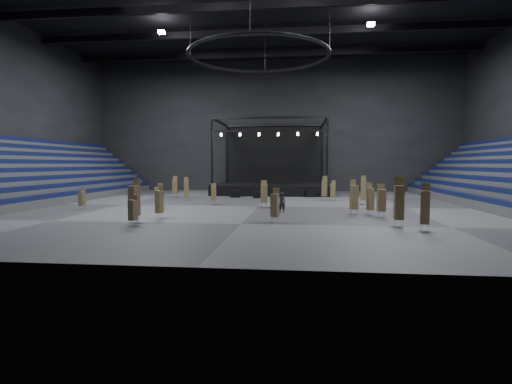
# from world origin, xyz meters

# --- Properties ---
(floor) EXTENTS (50.00, 50.00, 0.00)m
(floor) POSITION_xyz_m (0.00, 0.00, 0.00)
(floor) COLOR #474749
(floor) RESTS_ON ground
(wall_back) EXTENTS (50.00, 0.20, 18.00)m
(wall_back) POSITION_xyz_m (0.00, 21.00, 9.00)
(wall_back) COLOR black
(wall_back) RESTS_ON ground
(wall_front) EXTENTS (50.00, 0.20, 18.00)m
(wall_front) POSITION_xyz_m (0.00, -21.00, 9.00)
(wall_front) COLOR black
(wall_front) RESTS_ON ground
(bleachers_left) EXTENTS (7.20, 40.00, 6.40)m
(bleachers_left) POSITION_xyz_m (-22.94, 0.00, 1.73)
(bleachers_left) COLOR #464648
(bleachers_left) RESTS_ON floor
(stage) EXTENTS (14.00, 10.00, 9.20)m
(stage) POSITION_xyz_m (0.00, 16.24, 1.45)
(stage) COLOR black
(stage) RESTS_ON floor
(truss_ring) EXTENTS (12.30, 12.30, 5.15)m
(truss_ring) POSITION_xyz_m (-0.00, 0.00, 13.00)
(truss_ring) COLOR black
(truss_ring) RESTS_ON ceiling
(roof_girders) EXTENTS (49.00, 30.35, 0.70)m
(roof_girders) POSITION_xyz_m (0.00, -0.00, 17.20)
(roof_girders) COLOR black
(roof_girders) RESTS_ON ceiling
(flight_case_left) EXTENTS (1.14, 0.57, 0.76)m
(flight_case_left) POSITION_xyz_m (-3.56, 8.98, 0.38)
(flight_case_left) COLOR black
(flight_case_left) RESTS_ON floor
(flight_case_mid) EXTENTS (1.15, 0.61, 0.75)m
(flight_case_mid) POSITION_xyz_m (-0.91, 8.45, 0.37)
(flight_case_mid) COLOR black
(flight_case_mid) RESTS_ON floor
(flight_case_right) EXTENTS (1.27, 0.71, 0.82)m
(flight_case_right) POSITION_xyz_m (4.89, 10.44, 0.41)
(flight_case_right) COLOR black
(flight_case_right) RESTS_ON floor
(chair_stack_0) EXTENTS (0.54, 0.54, 1.95)m
(chair_stack_0) POSITION_xyz_m (-4.28, 1.15, 1.05)
(chair_stack_0) COLOR silver
(chair_stack_0) RESTS_ON floor
(chair_stack_1) EXTENTS (0.56, 0.56, 2.34)m
(chair_stack_1) POSITION_xyz_m (9.24, -6.40, 1.24)
(chair_stack_1) COLOR silver
(chair_stack_1) RESTS_ON floor
(chair_stack_2) EXTENTS (0.54, 0.54, 2.36)m
(chair_stack_2) POSITION_xyz_m (8.74, -4.98, 1.20)
(chair_stack_2) COLOR silver
(chair_stack_2) RESTS_ON floor
(chair_stack_3) EXTENTS (0.48, 0.48, 1.79)m
(chair_stack_3) POSITION_xyz_m (-14.00, -4.26, 0.96)
(chair_stack_3) COLOR silver
(chair_stack_3) RESTS_ON floor
(chair_stack_4) EXTENTS (0.61, 0.61, 2.58)m
(chair_stack_4) POSITION_xyz_m (7.57, -4.94, 1.32)
(chair_stack_4) COLOR silver
(chair_stack_4) RESTS_ON floor
(chair_stack_5) EXTENTS (0.56, 0.56, 2.21)m
(chair_stack_5) POSITION_xyz_m (2.05, -9.65, 1.15)
(chair_stack_5) COLOR silver
(chair_stack_5) RESTS_ON floor
(chair_stack_6) EXTENTS (0.62, 0.62, 2.51)m
(chair_stack_6) POSITION_xyz_m (6.11, 6.69, 1.30)
(chair_stack_6) COLOR silver
(chair_stack_6) RESTS_ON floor
(chair_stack_7) EXTENTS (0.56, 0.56, 2.07)m
(chair_stack_7) POSITION_xyz_m (6.91, 5.94, 1.09)
(chair_stack_7) COLOR silver
(chair_stack_7) RESTS_ON floor
(chair_stack_8) EXTENTS (0.57, 0.57, 2.40)m
(chair_stack_8) POSITION_xyz_m (-7.84, 4.50, 1.23)
(chair_stack_8) COLOR silver
(chair_stack_8) RESTS_ON floor
(chair_stack_9) EXTENTS (0.54, 0.54, 1.86)m
(chair_stack_9) POSITION_xyz_m (-6.31, -11.99, 0.99)
(chair_stack_9) COLOR silver
(chair_stack_9) RESTS_ON floor
(chair_stack_10) EXTENTS (0.57, 0.57, 2.41)m
(chair_stack_10) POSITION_xyz_m (-10.16, 8.01, 1.27)
(chair_stack_10) COLOR silver
(chair_stack_10) RESTS_ON floor
(chair_stack_11) EXTENTS (0.56, 0.56, 2.27)m
(chair_stack_11) POSITION_xyz_m (-5.98, -8.41, 1.17)
(chair_stack_11) COLOR silver
(chair_stack_11) RESTS_ON floor
(chair_stack_12) EXTENTS (0.52, 0.52, 2.65)m
(chair_stack_12) POSITION_xyz_m (9.41, 2.71, 1.34)
(chair_stack_12) COLOR silver
(chair_stack_12) RESTS_ON floor
(chair_stack_13) EXTENTS (0.71, 0.71, 2.81)m
(chair_stack_13) POSITION_xyz_m (-6.81, -10.61, 1.44)
(chair_stack_13) COLOR silver
(chair_stack_13) RESTS_ON floor
(chair_stack_14) EXTENTS (0.60, 0.60, 2.69)m
(chair_stack_14) POSITION_xyz_m (10.49, -11.99, 1.37)
(chair_stack_14) COLOR silver
(chair_stack_14) RESTS_ON floor
(chair_stack_15) EXTENTS (0.62, 0.62, 2.34)m
(chair_stack_15) POSITION_xyz_m (0.57, -1.03, 1.24)
(chair_stack_15) COLOR silver
(chair_stack_15) RESTS_ON floor
(chair_stack_16) EXTENTS (0.64, 0.64, 2.14)m
(chair_stack_16) POSITION_xyz_m (-7.98, -3.03, 1.14)
(chair_stack_16) COLOR silver
(chair_stack_16) RESTS_ON floor
(chair_stack_17) EXTENTS (0.55, 0.55, 2.95)m
(chair_stack_17) POSITION_xyz_m (9.42, -10.56, 1.50)
(chair_stack_17) COLOR silver
(chair_stack_17) RESTS_ON floor
(man_center) EXTENTS (0.62, 0.45, 1.57)m
(man_center) POSITION_xyz_m (2.23, -4.38, 0.78)
(man_center) COLOR black
(man_center) RESTS_ON floor
(crew_member) EXTENTS (0.82, 0.90, 1.49)m
(crew_member) POSITION_xyz_m (1.32, -1.13, 0.75)
(crew_member) COLOR black
(crew_member) RESTS_ON floor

